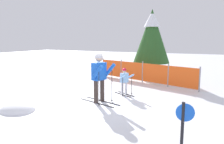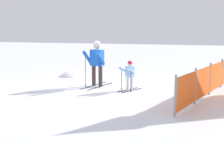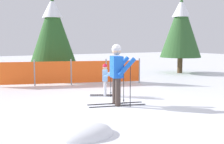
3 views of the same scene
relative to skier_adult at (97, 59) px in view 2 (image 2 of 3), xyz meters
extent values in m
plane|color=white|center=(0.21, -0.06, -1.09)|extent=(60.00, 60.00, 0.00)
cube|color=black|center=(0.02, 0.16, -1.08)|extent=(1.67, 0.52, 0.02)
cube|color=black|center=(-0.07, -0.15, -1.08)|extent=(1.67, 0.52, 0.02)
cylinder|color=#3F332D|center=(0.02, 0.16, -0.66)|extent=(0.16, 0.16, 0.82)
cylinder|color=#3F332D|center=(-0.07, -0.15, -0.66)|extent=(0.16, 0.16, 0.82)
cube|color=blue|center=(-0.02, 0.01, 0.06)|extent=(0.42, 0.57, 0.63)
cylinder|color=blue|center=(0.28, 0.25, 0.08)|extent=(0.56, 0.27, 0.56)
cylinder|color=blue|center=(0.11, -0.36, 0.08)|extent=(0.56, 0.27, 0.56)
sphere|color=#D8AD8C|center=(-0.02, 0.01, 0.55)|extent=(0.27, 0.27, 0.27)
sphere|color=silver|center=(-0.02, 0.01, 0.59)|extent=(0.29, 0.29, 0.29)
cylinder|color=black|center=(0.38, 0.24, -0.45)|extent=(0.02, 0.02, 1.27)
cylinder|color=black|center=(0.38, 0.24, -1.03)|extent=(0.07, 0.07, 0.01)
cylinder|color=black|center=(0.20, -0.40, -0.45)|extent=(0.02, 0.02, 1.27)
cylinder|color=black|center=(0.20, -0.40, -1.03)|extent=(0.07, 0.07, 0.01)
cube|color=black|center=(0.43, 1.53, -1.08)|extent=(0.94, 0.57, 0.02)
cube|color=black|center=(0.33, 1.35, -1.08)|extent=(0.94, 0.57, 0.02)
cylinder|color=silver|center=(0.43, 1.53, -0.82)|extent=(0.10, 0.10, 0.50)
cylinder|color=silver|center=(0.33, 1.35, -0.82)|extent=(0.10, 0.10, 0.50)
cube|color=#8CBFF2|center=(0.38, 1.44, -0.37)|extent=(0.31, 0.36, 0.39)
cylinder|color=#8CBFF2|center=(0.63, 1.52, -0.30)|extent=(0.38, 0.27, 0.25)
cylinder|color=#8CBFF2|center=(0.44, 1.18, -0.30)|extent=(0.38, 0.27, 0.25)
sphere|color=#D8AD8C|center=(0.38, 1.44, -0.07)|extent=(0.17, 0.17, 0.17)
sphere|color=red|center=(0.38, 1.44, -0.05)|extent=(0.18, 0.18, 0.18)
cylinder|color=black|center=(0.67, 1.54, -0.70)|extent=(0.02, 0.02, 0.78)
cylinder|color=black|center=(0.67, 1.54, -1.03)|extent=(0.07, 0.07, 0.01)
cylinder|color=black|center=(0.43, 1.13, -0.70)|extent=(0.02, 0.02, 0.78)
cylinder|color=black|center=(0.43, 1.13, -1.03)|extent=(0.07, 0.07, 0.01)
cylinder|color=gray|center=(-1.20, 4.78, -0.52)|extent=(0.06, 0.06, 1.13)
cylinder|color=gray|center=(0.26, 4.28, -0.52)|extent=(0.06, 0.06, 1.13)
cylinder|color=gray|center=(1.72, 3.78, -0.52)|extent=(0.06, 0.06, 1.13)
cylinder|color=gray|center=(3.18, 3.28, -0.52)|extent=(0.06, 0.06, 1.13)
cube|color=#F55A1C|center=(-0.47, 4.53, -0.52)|extent=(1.47, 0.53, 0.95)
cube|color=#F55A1C|center=(0.99, 4.03, -0.52)|extent=(1.47, 0.53, 0.95)
cube|color=#F55A1C|center=(2.45, 3.53, -0.52)|extent=(1.47, 0.53, 0.95)
ellipsoid|color=white|center=(-1.98, -1.97, -1.09)|extent=(1.21, 1.03, 0.48)
camera|label=1|loc=(3.78, -6.82, 1.21)|focal=35.00mm
camera|label=2|loc=(10.46, 3.68, 1.23)|focal=45.00mm
camera|label=3|loc=(-4.32, -7.07, 0.83)|focal=45.00mm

